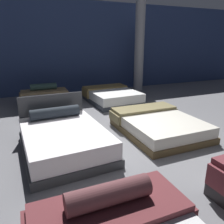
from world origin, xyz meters
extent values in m
cube|color=slate|center=(0.00, 0.00, -0.01)|extent=(18.00, 18.00, 0.02)
cube|color=navy|center=(0.00, 5.14, 1.75)|extent=(18.00, 0.06, 3.50)
cube|color=brown|center=(-1.10, -2.20, 0.49)|extent=(1.46, 0.63, 0.07)
cube|color=brown|center=(-0.36, -2.20, 0.35)|extent=(0.07, 0.63, 0.23)
cylinder|color=brown|center=(-1.10, -2.17, 0.63)|extent=(0.82, 0.22, 0.21)
cube|color=#313336|center=(-1.11, 0.02, 0.08)|extent=(1.57, 2.07, 0.15)
cube|color=silver|center=(-1.11, 0.02, 0.30)|extent=(1.50, 2.01, 0.30)
cube|color=#313336|center=(-1.16, 1.02, 0.45)|extent=(1.38, 0.11, 0.89)
cylinder|color=#212830|center=(-1.15, 0.72, 0.57)|extent=(1.01, 0.28, 0.23)
cube|color=brown|center=(1.03, 0.10, 0.07)|extent=(1.58, 1.99, 0.14)
cube|color=silver|center=(1.03, 0.10, 0.25)|extent=(1.52, 1.93, 0.22)
cube|color=olive|center=(1.03, 0.78, 0.39)|extent=(1.56, 0.58, 0.07)
cube|color=olive|center=(0.24, 0.77, 0.25)|extent=(0.07, 0.57, 0.20)
cube|color=olive|center=(1.82, 0.78, 0.25)|extent=(0.07, 0.57, 0.20)
cube|color=black|center=(-1.07, 2.95, 0.07)|extent=(1.51, 2.14, 0.14)
cube|color=silver|center=(-1.07, 2.95, 0.27)|extent=(1.44, 2.08, 0.25)
cube|color=olive|center=(-1.05, 3.65, 0.43)|extent=(1.46, 0.68, 0.07)
cube|color=olive|center=(-1.79, 3.67, 0.24)|extent=(0.08, 0.65, 0.30)
cube|color=olive|center=(-0.32, 3.64, 0.24)|extent=(0.08, 0.65, 0.30)
cylinder|color=#243936|center=(-1.05, 3.73, 0.56)|extent=(0.84, 0.23, 0.22)
cube|color=#272D36|center=(1.10, 2.97, 0.07)|extent=(1.61, 1.99, 0.14)
cube|color=white|center=(1.10, 2.97, 0.27)|extent=(1.55, 1.93, 0.27)
cube|color=olive|center=(1.07, 3.59, 0.43)|extent=(1.53, 0.69, 0.05)
cube|color=olive|center=(0.31, 3.55, 0.27)|extent=(0.08, 0.62, 0.28)
cube|color=olive|center=(1.82, 3.63, 0.27)|extent=(0.08, 0.62, 0.28)
cylinder|color=#99999E|center=(2.89, 4.40, 1.75)|extent=(0.38, 0.38, 3.50)
camera|label=1|loc=(-1.74, -3.76, 1.97)|focal=35.30mm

